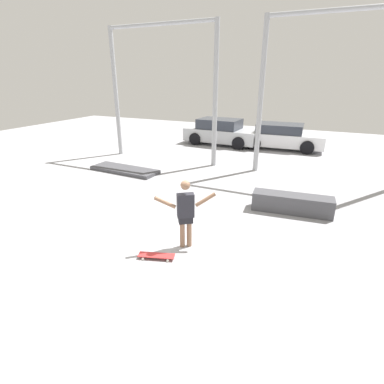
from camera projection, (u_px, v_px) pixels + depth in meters
The scene contains 9 objects.
ground_plane at pixel (155, 236), 7.38m from camera, with size 36.00×36.00×0.00m, color #9E9EA3.
skateboarder at pixel (186, 211), 6.62m from camera, with size 1.18×0.85×1.61m.
skateboard at pixel (156, 255), 6.47m from camera, with size 0.82×0.44×0.08m.
grind_box at pixel (292, 203), 8.59m from camera, with size 2.22×0.55×0.53m, color #47474C.
manual_pad at pixel (125, 170), 12.33m from camera, with size 2.93×0.95×0.14m, color #47474C.
canopy_support_left at pixel (161, 81), 12.94m from camera, with size 5.21×0.20×5.74m.
canopy_support_right at pixel (335, 82), 10.26m from camera, with size 5.21×0.20×5.74m.
parked_car_silver at pixel (221, 132), 17.04m from camera, with size 4.24×2.04×1.42m.
parked_car_white at pixel (282, 136), 16.04m from camera, with size 4.33×2.10×1.31m.
Camera 1 is at (3.55, -5.51, 3.69)m, focal length 28.00 mm.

